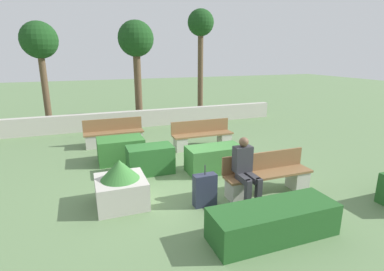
{
  "coord_description": "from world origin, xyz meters",
  "views": [
    {
      "loc": [
        -2.2,
        -6.59,
        2.99
      ],
      "look_at": [
        0.44,
        0.5,
        0.9
      ],
      "focal_mm": 28.0,
      "sensor_mm": 36.0,
      "label": 1
    }
  ],
  "objects_px": {
    "bench_left_side": "(114,135)",
    "tree_leftmost": "(39,43)",
    "tree_center_left": "(136,43)",
    "bench_right_side": "(202,137)",
    "person_seated_man": "(245,167)",
    "bench_front": "(267,178)",
    "suitcase": "(205,190)",
    "planter_corner_left": "(121,185)",
    "tree_center_right": "(201,29)"
  },
  "relations": [
    {
      "from": "bench_left_side",
      "to": "tree_leftmost",
      "type": "height_order",
      "value": "tree_leftmost"
    },
    {
      "from": "bench_left_side",
      "to": "tree_center_left",
      "type": "distance_m",
      "value": 4.84
    },
    {
      "from": "bench_right_side",
      "to": "person_seated_man",
      "type": "xyz_separation_m",
      "value": [
        -0.57,
        -3.68,
        0.4
      ]
    },
    {
      "from": "bench_front",
      "to": "suitcase",
      "type": "height_order",
      "value": "bench_front"
    },
    {
      "from": "bench_front",
      "to": "planter_corner_left",
      "type": "height_order",
      "value": "planter_corner_left"
    },
    {
      "from": "suitcase",
      "to": "tree_center_right",
      "type": "height_order",
      "value": "tree_center_right"
    },
    {
      "from": "bench_left_side",
      "to": "tree_center_right",
      "type": "distance_m",
      "value": 6.99
    },
    {
      "from": "bench_front",
      "to": "bench_right_side",
      "type": "relative_size",
      "value": 1.01
    },
    {
      "from": "tree_leftmost",
      "to": "person_seated_man",
      "type": "bearing_deg",
      "value": -62.74
    },
    {
      "from": "person_seated_man",
      "to": "suitcase",
      "type": "height_order",
      "value": "person_seated_man"
    },
    {
      "from": "planter_corner_left",
      "to": "tree_center_left",
      "type": "distance_m",
      "value": 8.41
    },
    {
      "from": "bench_left_side",
      "to": "person_seated_man",
      "type": "distance_m",
      "value": 5.38
    },
    {
      "from": "bench_left_side",
      "to": "suitcase",
      "type": "relative_size",
      "value": 2.22
    },
    {
      "from": "bench_front",
      "to": "bench_left_side",
      "type": "bearing_deg",
      "value": 119.91
    },
    {
      "from": "planter_corner_left",
      "to": "tree_center_left",
      "type": "height_order",
      "value": "tree_center_left"
    },
    {
      "from": "bench_front",
      "to": "tree_center_right",
      "type": "distance_m",
      "value": 9.48
    },
    {
      "from": "person_seated_man",
      "to": "tree_center_right",
      "type": "distance_m",
      "value": 9.62
    },
    {
      "from": "suitcase",
      "to": "person_seated_man",
      "type": "bearing_deg",
      "value": -5.9
    },
    {
      "from": "bench_front",
      "to": "tree_leftmost",
      "type": "relative_size",
      "value": 0.48
    },
    {
      "from": "bench_right_side",
      "to": "tree_center_right",
      "type": "relative_size",
      "value": 0.4
    },
    {
      "from": "bench_front",
      "to": "person_seated_man",
      "type": "height_order",
      "value": "person_seated_man"
    },
    {
      "from": "bench_left_side",
      "to": "person_seated_man",
      "type": "xyz_separation_m",
      "value": [
        2.1,
        -4.93,
        0.4
      ]
    },
    {
      "from": "person_seated_man",
      "to": "tree_center_right",
      "type": "xyz_separation_m",
      "value": [
        2.5,
        8.68,
        3.31
      ]
    },
    {
      "from": "bench_right_side",
      "to": "suitcase",
      "type": "height_order",
      "value": "bench_right_side"
    },
    {
      "from": "tree_center_right",
      "to": "tree_center_left",
      "type": "bearing_deg",
      "value": -174.09
    },
    {
      "from": "tree_leftmost",
      "to": "tree_center_left",
      "type": "xyz_separation_m",
      "value": [
        3.73,
        -0.05,
        0.07
      ]
    },
    {
      "from": "tree_leftmost",
      "to": "tree_center_right",
      "type": "xyz_separation_m",
      "value": [
        6.83,
        0.28,
        0.7
      ]
    },
    {
      "from": "bench_front",
      "to": "tree_center_right",
      "type": "bearing_deg",
      "value": 77.83
    },
    {
      "from": "person_seated_man",
      "to": "planter_corner_left",
      "type": "bearing_deg",
      "value": 163.59
    },
    {
      "from": "bench_right_side",
      "to": "planter_corner_left",
      "type": "height_order",
      "value": "planter_corner_left"
    },
    {
      "from": "bench_front",
      "to": "tree_center_right",
      "type": "xyz_separation_m",
      "value": [
        1.84,
        8.53,
        3.71
      ]
    },
    {
      "from": "suitcase",
      "to": "planter_corner_left",
      "type": "bearing_deg",
      "value": 158.25
    },
    {
      "from": "bench_right_side",
      "to": "suitcase",
      "type": "relative_size",
      "value": 2.3
    },
    {
      "from": "bench_front",
      "to": "planter_corner_left",
      "type": "bearing_deg",
      "value": 169.52
    },
    {
      "from": "tree_center_left",
      "to": "tree_leftmost",
      "type": "bearing_deg",
      "value": 179.3
    },
    {
      "from": "bench_right_side",
      "to": "person_seated_man",
      "type": "distance_m",
      "value": 3.74
    },
    {
      "from": "planter_corner_left",
      "to": "suitcase",
      "type": "distance_m",
      "value": 1.69
    },
    {
      "from": "bench_left_side",
      "to": "tree_center_right",
      "type": "relative_size",
      "value": 0.39
    },
    {
      "from": "bench_left_side",
      "to": "suitcase",
      "type": "distance_m",
      "value": 5.0
    },
    {
      "from": "person_seated_man",
      "to": "tree_center_right",
      "type": "height_order",
      "value": "tree_center_right"
    },
    {
      "from": "tree_center_left",
      "to": "tree_center_right",
      "type": "bearing_deg",
      "value": 5.91
    },
    {
      "from": "person_seated_man",
      "to": "bench_left_side",
      "type": "bearing_deg",
      "value": 113.04
    },
    {
      "from": "person_seated_man",
      "to": "tree_center_left",
      "type": "relative_size",
      "value": 0.31
    },
    {
      "from": "suitcase",
      "to": "tree_leftmost",
      "type": "bearing_deg",
      "value": 112.67
    },
    {
      "from": "bench_left_side",
      "to": "person_seated_man",
      "type": "height_order",
      "value": "person_seated_man"
    },
    {
      "from": "planter_corner_left",
      "to": "tree_leftmost",
      "type": "xyz_separation_m",
      "value": [
        -1.9,
        7.69,
        2.92
      ]
    },
    {
      "from": "suitcase",
      "to": "tree_center_left",
      "type": "distance_m",
      "value": 8.83
    },
    {
      "from": "bench_left_side",
      "to": "tree_leftmost",
      "type": "xyz_separation_m",
      "value": [
        -2.23,
        3.47,
        3.01
      ]
    },
    {
      "from": "tree_center_left",
      "to": "tree_center_right",
      "type": "height_order",
      "value": "tree_center_right"
    },
    {
      "from": "planter_corner_left",
      "to": "suitcase",
      "type": "bearing_deg",
      "value": -21.75
    }
  ]
}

